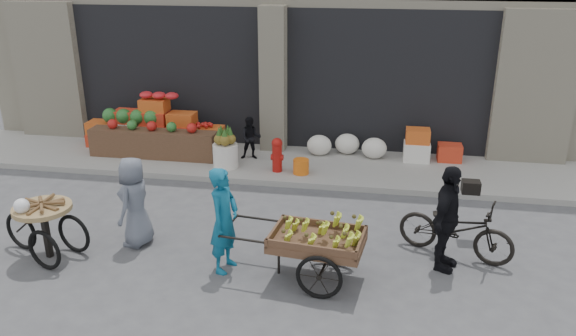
% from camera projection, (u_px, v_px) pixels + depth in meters
% --- Properties ---
extents(ground, '(80.00, 80.00, 0.00)m').
position_uv_depth(ground, '(209.00, 262.00, 8.32)').
color(ground, '#424244').
rests_on(ground, ground).
extents(sidewalk, '(18.00, 2.20, 0.12)m').
position_uv_depth(sidewalk, '(266.00, 164.00, 12.07)').
color(sidewalk, gray).
rests_on(sidewalk, ground).
extents(fruit_display, '(3.10, 1.12, 1.24)m').
position_uv_depth(fruit_display, '(159.00, 127.00, 12.51)').
color(fruit_display, red).
rests_on(fruit_display, sidewalk).
extents(pineapple_bin, '(0.52, 0.52, 0.50)m').
position_uv_depth(pineapple_bin, '(226.00, 156.00, 11.62)').
color(pineapple_bin, silver).
rests_on(pineapple_bin, sidewalk).
extents(fire_hydrant, '(0.22, 0.22, 0.71)m').
position_uv_depth(fire_hydrant, '(277.00, 153.00, 11.35)').
color(fire_hydrant, '#A5140F').
rests_on(fire_hydrant, sidewalk).
extents(orange_bucket, '(0.32, 0.32, 0.30)m').
position_uv_depth(orange_bucket, '(301.00, 166.00, 11.31)').
color(orange_bucket, orange).
rests_on(orange_bucket, sidewalk).
extents(right_bay_goods, '(3.35, 0.60, 0.70)m').
position_uv_depth(right_bay_goods, '(390.00, 146.00, 12.08)').
color(right_bay_goods, silver).
rests_on(right_bay_goods, sidewalk).
extents(seated_person, '(0.51, 0.43, 0.93)m').
position_uv_depth(seated_person, '(251.00, 138.00, 12.03)').
color(seated_person, black).
rests_on(seated_person, sidewalk).
extents(banana_cart, '(2.23, 1.11, 0.90)m').
position_uv_depth(banana_cart, '(314.00, 237.00, 7.66)').
color(banana_cart, brown).
rests_on(banana_cart, ground).
extents(vendor_woman, '(0.48, 0.63, 1.56)m').
position_uv_depth(vendor_woman, '(224.00, 220.00, 7.88)').
color(vendor_woman, '#105A7C').
rests_on(vendor_woman, ground).
extents(tricycle_cart, '(1.46, 1.04, 0.95)m').
position_uv_depth(tricycle_cart, '(44.00, 223.00, 8.28)').
color(tricycle_cart, '#9E7F51').
rests_on(tricycle_cart, ground).
extents(vendor_grey, '(0.53, 0.74, 1.43)m').
position_uv_depth(vendor_grey, '(135.00, 202.00, 8.61)').
color(vendor_grey, slate).
rests_on(vendor_grey, ground).
extents(bicycle, '(1.82, 1.15, 0.90)m').
position_uv_depth(bicycle, '(456.00, 228.00, 8.35)').
color(bicycle, black).
rests_on(bicycle, ground).
extents(cyclist, '(0.68, 1.00, 1.57)m').
position_uv_depth(cyclist, '(447.00, 219.00, 7.90)').
color(cyclist, black).
rests_on(cyclist, ground).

